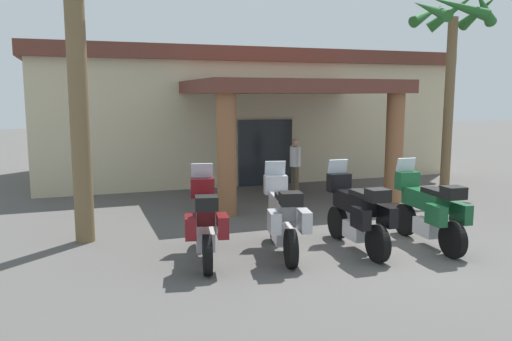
{
  "coord_description": "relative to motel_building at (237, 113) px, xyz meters",
  "views": [
    {
      "loc": [
        -5.2,
        -8.23,
        2.87
      ],
      "look_at": [
        -1.78,
        2.61,
        1.2
      ],
      "focal_mm": 36.07,
      "sensor_mm": 36.0,
      "label": 1
    }
  ],
  "objects": [
    {
      "name": "palm_tree_near_portico",
      "position": [
        5.54,
        -4.95,
        2.5
      ],
      "size": [
        2.58,
        2.68,
        6.2
      ],
      "color": "brown",
      "rests_on": "ground_plane"
    },
    {
      "name": "motorcycle_silver",
      "position": [
        -1.92,
        -10.08,
        -1.51
      ],
      "size": [
        0.86,
        2.2,
        1.61
      ],
      "rotation": [
        0.0,
        0.0,
        1.4
      ],
      "color": "black",
      "rests_on": "ground_plane"
    },
    {
      "name": "motel_building",
      "position": [
        0.0,
        0.0,
        0.0
      ],
      "size": [
        14.55,
        10.86,
        4.36
      ],
      "rotation": [
        0.0,
        0.0,
        0.03
      ],
      "color": "beige",
      "rests_on": "ground_plane"
    },
    {
      "name": "motorcycle_black",
      "position": [
        -0.51,
        -10.24,
        -1.51
      ],
      "size": [
        0.7,
        2.21,
        1.61
      ],
      "rotation": [
        0.0,
        0.0,
        1.57
      ],
      "color": "black",
      "rests_on": "ground_plane"
    },
    {
      "name": "pedestrian",
      "position": [
        0.45,
        -4.75,
        -1.27
      ],
      "size": [
        0.32,
        0.53,
        1.64
      ],
      "rotation": [
        0.0,
        0.0,
        3.22
      ],
      "color": "brown",
      "rests_on": "ground_plane"
    },
    {
      "name": "motorcycle_maroon",
      "position": [
        -3.34,
        -9.99,
        -1.51
      ],
      "size": [
        0.83,
        2.2,
        1.61
      ],
      "rotation": [
        0.0,
        0.0,
        1.41
      ],
      "color": "black",
      "rests_on": "ground_plane"
    },
    {
      "name": "ground_plane",
      "position": [
        0.1,
        -10.33,
        -2.21
      ],
      "size": [
        80.0,
        80.0,
        0.0
      ],
      "primitive_type": "plane",
      "color": "#514F4C"
    },
    {
      "name": "motorcycle_green",
      "position": [
        0.91,
        -10.43,
        -1.51
      ],
      "size": [
        0.71,
        2.21,
        1.61
      ],
      "rotation": [
        0.0,
        0.0,
        1.54
      ],
      "color": "black",
      "rests_on": "ground_plane"
    }
  ]
}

